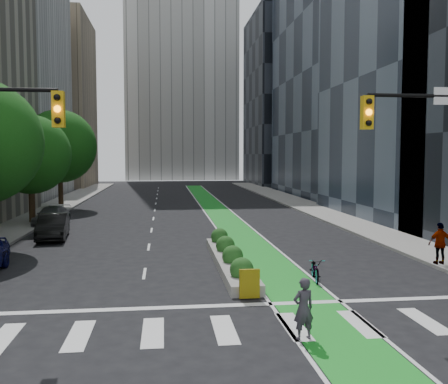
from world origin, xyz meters
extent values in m
plane|color=black|center=(0.00, 0.00, 0.00)|extent=(160.00, 160.00, 0.00)
cube|color=gray|center=(-11.80, 25.00, 0.07)|extent=(3.60, 90.00, 0.15)
cube|color=gray|center=(11.80, 25.00, 0.07)|extent=(3.60, 90.00, 0.15)
cube|color=#1A9425|center=(3.00, 30.00, 0.01)|extent=(2.20, 70.00, 0.01)
cube|color=tan|center=(-20.00, 66.00, 13.00)|extent=(14.00, 16.00, 26.00)
cube|color=#19212D|center=(21.00, 45.00, 21.00)|extent=(14.00, 24.00, 42.00)
cube|color=black|center=(20.00, 68.00, 14.00)|extent=(14.00, 18.00, 28.00)
cube|color=silver|center=(2.00, 90.00, 35.00)|extent=(22.00, 16.00, 70.00)
cylinder|color=black|center=(-11.00, 22.00, 2.24)|extent=(0.44, 0.44, 4.48)
sphere|color=#154B10|center=(-11.00, 22.00, 4.96)|extent=(5.60, 5.60, 5.60)
cylinder|color=black|center=(-11.00, 32.00, 2.58)|extent=(0.44, 0.44, 5.15)
sphere|color=#154B10|center=(-11.00, 32.00, 5.70)|extent=(6.60, 6.60, 6.60)
cube|color=gold|center=(-4.70, 0.50, 6.25)|extent=(0.34, 0.28, 1.05)
sphere|color=orange|center=(-4.70, 0.34, 6.25)|extent=(0.20, 0.20, 0.20)
cube|color=gold|center=(4.70, 0.50, 6.25)|extent=(0.34, 0.28, 1.05)
sphere|color=orange|center=(4.70, 0.34, 6.25)|extent=(0.20, 0.20, 0.20)
cube|color=white|center=(7.17, 0.47, 6.80)|extent=(0.55, 0.04, 0.55)
cube|color=gray|center=(1.20, 7.00, 0.20)|extent=(1.20, 10.00, 0.40)
cube|color=yellow|center=(1.20, 1.80, 0.55)|extent=(0.70, 0.12, 1.00)
sphere|color=#194C19|center=(1.20, 3.50, 0.65)|extent=(0.90, 0.90, 0.90)
sphere|color=#194C19|center=(1.20, 6.00, 0.65)|extent=(0.90, 0.90, 0.90)
sphere|color=#194C19|center=(1.20, 8.50, 0.65)|extent=(0.90, 0.90, 0.90)
sphere|color=#194C19|center=(1.20, 11.00, 0.65)|extent=(0.90, 0.90, 0.90)
imported|color=gray|center=(4.20, 4.02, 0.46)|extent=(0.88, 1.81, 0.91)
imported|color=#36313B|center=(2.00, -2.00, 0.84)|extent=(0.69, 0.54, 1.68)
imported|color=black|center=(-8.14, 15.25, 0.74)|extent=(2.06, 4.64, 1.48)
imported|color=#535558|center=(-9.50, 21.27, 0.65)|extent=(2.13, 4.59, 1.30)
imported|color=gray|center=(10.30, 5.58, 1.07)|extent=(1.08, 0.47, 1.83)
camera|label=1|loc=(-1.66, -14.65, 4.92)|focal=40.00mm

